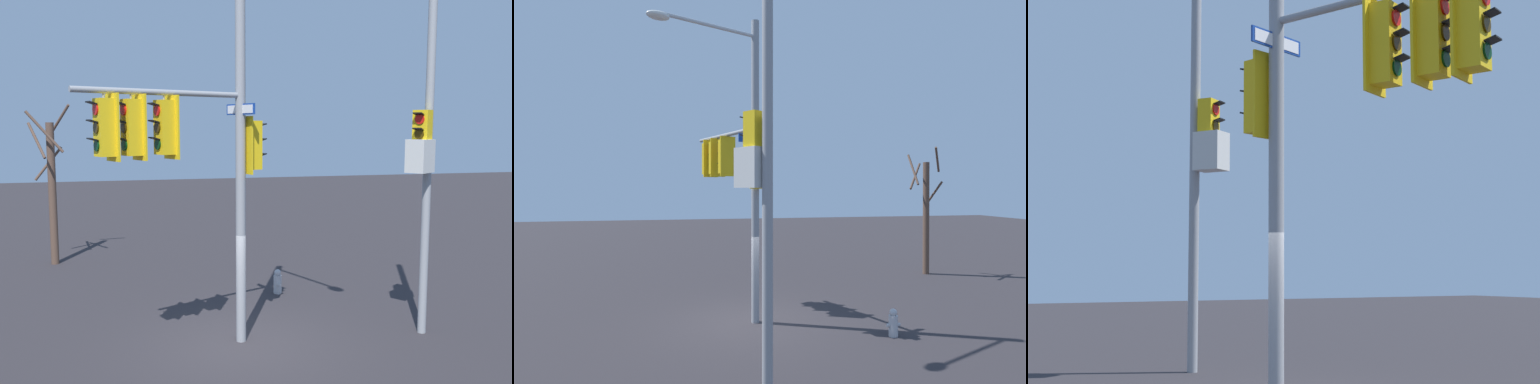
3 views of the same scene
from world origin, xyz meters
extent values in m
plane|color=#2E2A2D|center=(0.00, 0.00, 0.00)|extent=(80.00, 80.00, 0.00)
cylinder|color=gray|center=(-0.18, 0.05, 4.38)|extent=(0.23, 0.23, 8.75)
cylinder|color=silver|center=(1.14, 0.60, 8.30)|extent=(2.68, 1.19, 0.10)
ellipsoid|color=silver|center=(2.46, 1.15, 8.22)|extent=(0.69, 0.56, 0.20)
cylinder|color=gray|center=(0.54, -1.69, 5.65)|extent=(1.56, 3.53, 0.12)
cube|color=yellow|center=(0.54, -1.68, 4.95)|extent=(0.46, 0.43, 1.10)
cube|color=yellow|center=(0.47, -1.53, 4.95)|extent=(0.52, 0.28, 1.30)
cylinder|color=red|center=(0.61, -1.83, 5.29)|extent=(0.21, 0.12, 0.22)
cube|color=black|center=(0.65, -1.90, 5.41)|extent=(0.26, 0.24, 0.06)
cylinder|color=#352504|center=(0.61, -1.83, 4.95)|extent=(0.21, 0.12, 0.22)
cube|color=black|center=(0.65, -1.90, 5.07)|extent=(0.26, 0.24, 0.06)
cylinder|color=black|center=(0.61, -1.83, 4.61)|extent=(0.21, 0.12, 0.22)
cube|color=black|center=(0.65, -1.90, 4.73)|extent=(0.26, 0.24, 0.06)
cylinder|color=gray|center=(0.54, -1.68, 5.57)|extent=(0.04, 0.04, 0.15)
cube|color=yellow|center=(0.81, -2.34, 4.95)|extent=(0.45, 0.43, 1.10)
cube|color=yellow|center=(0.74, -2.18, 4.95)|extent=(0.52, 0.28, 1.30)
cylinder|color=red|center=(0.88, -2.49, 5.29)|extent=(0.21, 0.12, 0.22)
cube|color=black|center=(0.92, -2.55, 5.41)|extent=(0.26, 0.24, 0.06)
cylinder|color=#352504|center=(0.88, -2.49, 4.95)|extent=(0.21, 0.12, 0.22)
cube|color=black|center=(0.92, -2.55, 5.07)|extent=(0.26, 0.24, 0.06)
cylinder|color=black|center=(0.88, -2.49, 4.61)|extent=(0.21, 0.12, 0.22)
cube|color=black|center=(0.92, -2.55, 4.73)|extent=(0.26, 0.24, 0.06)
cylinder|color=gray|center=(0.81, -2.34, 5.57)|extent=(0.04, 0.04, 0.15)
cube|color=yellow|center=(1.02, -2.85, 4.95)|extent=(0.45, 0.42, 1.10)
cube|color=yellow|center=(0.95, -2.69, 4.95)|extent=(0.53, 0.27, 1.30)
cylinder|color=red|center=(1.09, -3.00, 5.29)|extent=(0.21, 0.12, 0.22)
cube|color=black|center=(1.13, -3.07, 5.41)|extent=(0.26, 0.23, 0.06)
cylinder|color=#352504|center=(1.09, -3.00, 4.95)|extent=(0.21, 0.12, 0.22)
cube|color=black|center=(1.13, -3.07, 5.07)|extent=(0.26, 0.23, 0.06)
cylinder|color=black|center=(1.09, -3.00, 4.61)|extent=(0.21, 0.12, 0.22)
cube|color=black|center=(1.13, -3.07, 4.73)|extent=(0.26, 0.23, 0.06)
cylinder|color=gray|center=(1.02, -2.85, 5.57)|extent=(0.04, 0.04, 0.15)
cube|color=yellow|center=(-0.31, 0.36, 4.54)|extent=(0.43, 0.39, 1.10)
cube|color=yellow|center=(-0.26, 0.20, 4.54)|extent=(0.55, 0.21, 1.30)
cylinder|color=red|center=(-0.36, 0.52, 4.88)|extent=(0.22, 0.09, 0.22)
cube|color=black|center=(-0.38, 0.59, 5.00)|extent=(0.25, 0.22, 0.06)
cylinder|color=#352504|center=(-0.36, 0.52, 4.54)|extent=(0.22, 0.09, 0.22)
cube|color=black|center=(-0.38, 0.59, 4.66)|extent=(0.25, 0.22, 0.06)
cylinder|color=black|center=(-0.36, 0.52, 4.20)|extent=(0.22, 0.09, 0.22)
cube|color=black|center=(-0.38, 0.59, 4.32)|extent=(0.25, 0.22, 0.06)
cube|color=navy|center=(-0.18, 0.05, 5.34)|extent=(1.03, 0.43, 0.24)
cube|color=white|center=(-0.17, 0.03, 5.34)|extent=(0.93, 0.38, 0.18)
cylinder|color=gray|center=(0.31, 4.42, 4.18)|extent=(0.20, 0.20, 8.35)
cube|color=silver|center=(0.53, 4.09, 4.29)|extent=(0.70, 0.73, 0.76)
cube|color=yellow|center=(0.49, 4.15, 4.79)|extent=(0.47, 0.46, 1.10)
cylinder|color=red|center=(0.59, 4.02, 5.13)|extent=(0.19, 0.16, 0.22)
cube|color=black|center=(0.64, 3.96, 5.25)|extent=(0.26, 0.25, 0.06)
cylinder|color=#352504|center=(0.59, 4.02, 4.79)|extent=(0.19, 0.16, 0.22)
cube|color=black|center=(0.64, 3.96, 4.91)|extent=(0.26, 0.25, 0.06)
cylinder|color=black|center=(0.59, 4.02, 4.45)|extent=(0.19, 0.16, 0.22)
cube|color=black|center=(0.64, 3.96, 4.57)|extent=(0.26, 0.25, 0.06)
cylinder|color=brown|center=(-8.91, -4.99, 2.55)|extent=(0.28, 0.28, 5.09)
cylinder|color=brown|center=(-8.31, -5.10, 4.77)|extent=(0.32, 1.28, 1.46)
cylinder|color=brown|center=(-9.36, -5.14, 3.61)|extent=(0.41, 1.00, 1.23)
cylinder|color=brown|center=(-9.26, -4.68, 5.20)|extent=(0.74, 0.82, 1.09)
cylinder|color=brown|center=(-8.60, -5.40, 4.47)|extent=(0.94, 0.73, 1.25)
cylinder|color=#B2B2B7|center=(-3.56, 1.88, 0.28)|extent=(0.24, 0.24, 0.55)
sphere|color=#B2B2B7|center=(-3.56, 1.88, 0.63)|extent=(0.20, 0.20, 0.20)
cylinder|color=#B2B2B7|center=(-3.70, 1.88, 0.30)|extent=(0.10, 0.09, 0.09)
cylinder|color=#B2B2B7|center=(-3.42, 1.88, 0.30)|extent=(0.10, 0.09, 0.09)
camera|label=1|loc=(12.10, -2.54, 4.99)|focal=39.31mm
camera|label=2|loc=(1.73, 11.62, 3.90)|focal=28.34mm
camera|label=3|loc=(-5.52, -9.92, 1.93)|focal=54.81mm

